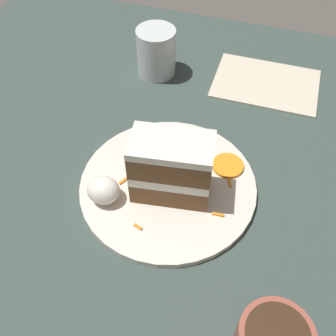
# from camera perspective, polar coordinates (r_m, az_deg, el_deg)

# --- Properties ---
(ground_plane) EXTENTS (6.00, 6.00, 0.00)m
(ground_plane) POSITION_cam_1_polar(r_m,az_deg,el_deg) (0.66, -0.50, -1.84)
(ground_plane) COLOR #4C4742
(ground_plane) RESTS_ON ground
(dining_table) EXTENTS (1.08, 0.96, 0.03)m
(dining_table) POSITION_cam_1_polar(r_m,az_deg,el_deg) (0.65, -0.51, -1.01)
(dining_table) COLOR #384742
(dining_table) RESTS_ON ground
(plate) EXTENTS (0.27, 0.27, 0.01)m
(plate) POSITION_cam_1_polar(r_m,az_deg,el_deg) (0.61, 0.00, -2.53)
(plate) COLOR silver
(plate) RESTS_ON dining_table
(cake_slice) EXTENTS (0.12, 0.08, 0.11)m
(cake_slice) POSITION_cam_1_polar(r_m,az_deg,el_deg) (0.56, 0.50, 0.03)
(cake_slice) COLOR brown
(cake_slice) RESTS_ON plate
(cream_dollop) EXTENTS (0.05, 0.04, 0.04)m
(cream_dollop) POSITION_cam_1_polar(r_m,az_deg,el_deg) (0.58, -9.37, -3.18)
(cream_dollop) COLOR white
(cream_dollop) RESTS_ON plate
(orange_garnish) EXTENTS (0.05, 0.05, 0.01)m
(orange_garnish) POSITION_cam_1_polar(r_m,az_deg,el_deg) (0.63, 8.67, 0.36)
(orange_garnish) COLOR orange
(orange_garnish) RESTS_ON plate
(carrot_shreds_scatter) EXTENTS (0.17, 0.20, 0.00)m
(carrot_shreds_scatter) POSITION_cam_1_polar(r_m,az_deg,el_deg) (0.63, 0.72, 0.29)
(carrot_shreds_scatter) COLOR orange
(carrot_shreds_scatter) RESTS_ON plate
(drinking_glass) EXTENTS (0.08, 0.08, 0.09)m
(drinking_glass) POSITION_cam_1_polar(r_m,az_deg,el_deg) (0.80, -1.71, 16.08)
(drinking_glass) COLOR silver
(drinking_glass) RESTS_ON dining_table
(menu_card) EXTENTS (0.20, 0.15, 0.00)m
(menu_card) POSITION_cam_1_polar(r_m,az_deg,el_deg) (0.82, 14.01, 11.82)
(menu_card) COLOR beige
(menu_card) RESTS_ON dining_table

